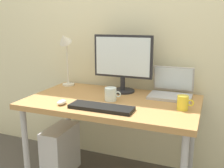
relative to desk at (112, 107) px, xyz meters
name	(u,v)px	position (x,y,z in m)	size (l,w,h in m)	color
back_wall	(131,19)	(0.00, 0.43, 0.65)	(4.40, 0.04, 2.60)	beige
desk	(112,107)	(0.00, 0.00, 0.00)	(1.28, 0.75, 0.71)	#B7844C
monitor	(123,60)	(0.00, 0.24, 0.33)	(0.49, 0.20, 0.47)	#232328
laptop	(171,89)	(0.40, 0.26, 0.12)	(0.32, 0.28, 0.23)	#B2B2B7
desk_lamp	(65,47)	(-0.54, 0.24, 0.41)	(0.11, 0.16, 0.49)	silver
keyboard	(101,107)	(0.01, -0.23, 0.07)	(0.44, 0.14, 0.02)	black
mouse	(62,102)	(-0.29, -0.24, 0.08)	(0.06, 0.09, 0.03)	silver
coffee_mug	(183,103)	(0.52, -0.05, 0.11)	(0.11, 0.07, 0.10)	yellow
glass_cup	(111,94)	(0.00, -0.03, 0.11)	(0.12, 0.09, 0.10)	silver
computer_tower	(61,151)	(-0.46, -0.03, -0.44)	(0.18, 0.36, 0.42)	silver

